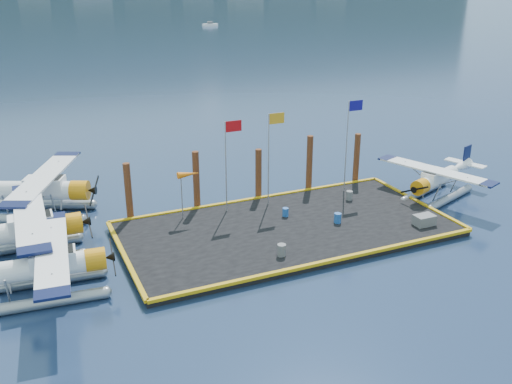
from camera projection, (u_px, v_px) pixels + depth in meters
ground at (287, 232)px, 35.28m from camera, size 4000.00×4000.00×0.00m
dock at (287, 229)px, 35.21m from camera, size 20.00×10.00×0.40m
dock_bumpers at (287, 225)px, 35.10m from camera, size 20.25×10.25×0.18m
seaplane_a at (46, 270)px, 27.81m from camera, size 8.59×9.48×3.36m
seaplane_b at (24, 234)px, 31.34m from camera, size 9.20×10.13×3.62m
seaplane_c at (39, 193)px, 37.00m from camera, size 9.80×10.29×3.77m
seaplane_d at (436, 181)px, 39.98m from camera, size 7.98×8.47×3.06m
drum_2 at (338, 218)px, 35.53m from camera, size 0.45×0.45×0.63m
drum_3 at (282, 250)px, 31.37m from camera, size 0.48×0.48×0.68m
drum_4 at (349, 195)px, 39.14m from camera, size 0.45×0.45×0.63m
drum_5 at (285, 212)px, 36.51m from camera, size 0.39×0.39×0.55m
crate at (424, 220)px, 35.25m from camera, size 1.27×0.85×0.63m
flagpole_red at (229, 152)px, 36.07m from camera, size 1.14×0.08×6.00m
flagpole_yellow at (271, 145)px, 37.16m from camera, size 1.14×0.08×6.20m
flagpole_blue at (350, 133)px, 39.37m from camera, size 1.14×0.08×6.50m
windsock at (188, 175)px, 35.45m from camera, size 1.40×0.44×3.12m
piling_0 at (129, 193)px, 35.94m from camera, size 0.44×0.44×4.00m
piling_1 at (196, 182)px, 37.61m from camera, size 0.44×0.44×4.20m
piling_2 at (258, 176)px, 39.39m from camera, size 0.44×0.44×3.80m
piling_3 at (309, 165)px, 40.82m from camera, size 0.44×0.44×4.30m
piling_4 at (356, 160)px, 42.39m from camera, size 0.44×0.44×4.00m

